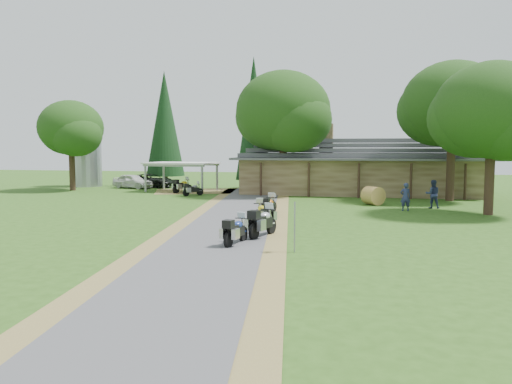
% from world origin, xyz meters
% --- Properties ---
extents(ground, '(120.00, 120.00, 0.00)m').
position_xyz_m(ground, '(0.00, 0.00, 0.00)').
color(ground, '#294B15').
rests_on(ground, ground).
extents(driveway, '(51.95, 51.95, 0.00)m').
position_xyz_m(driveway, '(-0.50, 4.00, 0.00)').
color(driveway, '#49494B').
rests_on(driveway, ground).
extents(lodge, '(21.40, 9.40, 4.90)m').
position_xyz_m(lodge, '(6.00, 24.00, 2.45)').
color(lodge, brown).
rests_on(lodge, ground).
extents(silo, '(3.34, 3.34, 6.51)m').
position_xyz_m(silo, '(-22.05, 26.24, 3.26)').
color(silo, gray).
rests_on(silo, ground).
extents(carport, '(6.56, 4.70, 2.69)m').
position_xyz_m(carport, '(-10.05, 22.46, 1.34)').
color(carport, silver).
rests_on(carport, ground).
extents(car_white_sedan, '(3.70, 5.84, 1.81)m').
position_xyz_m(car_white_sedan, '(-16.06, 24.71, 0.90)').
color(car_white_sedan, silver).
rests_on(car_white_sedan, ground).
extents(car_dark_suv, '(2.85, 5.67, 2.09)m').
position_xyz_m(car_dark_suv, '(-14.77, 26.08, 1.05)').
color(car_dark_suv, black).
rests_on(car_dark_suv, ground).
extents(motorcycle_row_a, '(0.93, 1.93, 1.26)m').
position_xyz_m(motorcycle_row_a, '(1.17, -1.40, 0.63)').
color(motorcycle_row_a, navy).
rests_on(motorcycle_row_a, ground).
extents(motorcycle_row_b, '(1.26, 2.23, 1.45)m').
position_xyz_m(motorcycle_row_b, '(1.91, 0.60, 0.73)').
color(motorcycle_row_b, '#B6BABF').
rests_on(motorcycle_row_b, ground).
extents(motorcycle_row_c, '(1.61, 2.02, 1.36)m').
position_xyz_m(motorcycle_row_c, '(1.30, 3.78, 0.68)').
color(motorcycle_row_c, yellow).
rests_on(motorcycle_row_c, ground).
extents(motorcycle_row_d, '(0.76, 2.01, 1.36)m').
position_xyz_m(motorcycle_row_d, '(1.03, 6.86, 0.68)').
color(motorcycle_row_d, '#C36219').
rests_on(motorcycle_row_d, ground).
extents(motorcycle_row_e, '(0.84, 1.73, 1.13)m').
position_xyz_m(motorcycle_row_e, '(0.72, 9.02, 0.57)').
color(motorcycle_row_e, black).
rests_on(motorcycle_row_e, ground).
extents(motorcycle_carport_a, '(1.48, 2.14, 1.40)m').
position_xyz_m(motorcycle_carport_a, '(-9.41, 20.87, 0.70)').
color(motorcycle_carport_a, yellow).
rests_on(motorcycle_carport_a, ground).
extents(motorcycle_carport_b, '(1.53, 1.70, 1.18)m').
position_xyz_m(motorcycle_carport_b, '(-7.60, 18.51, 0.59)').
color(motorcycle_carport_b, slate).
rests_on(motorcycle_carport_b, ground).
extents(person_a, '(0.66, 0.52, 2.10)m').
position_xyz_m(person_a, '(8.95, 11.64, 1.05)').
color(person_a, navy).
rests_on(person_a, ground).
extents(person_b, '(0.64, 0.46, 2.22)m').
position_xyz_m(person_b, '(10.84, 13.43, 1.11)').
color(person_b, navy).
rests_on(person_b, ground).
extents(hay_bale, '(1.75, 1.73, 1.29)m').
position_xyz_m(hay_bale, '(7.03, 14.71, 0.65)').
color(hay_bale, '#A67D3D').
rests_on(hay_bale, ground).
extents(sign_post, '(0.35, 0.06, 1.95)m').
position_xyz_m(sign_post, '(3.74, -2.45, 0.98)').
color(sign_post, gray).
rests_on(sign_post, ground).
extents(oak_lodge_left, '(7.92, 7.92, 11.46)m').
position_xyz_m(oak_lodge_left, '(-0.33, 20.69, 5.73)').
color(oak_lodge_left, '#17330F').
rests_on(oak_lodge_left, ground).
extents(oak_lodge_right, '(7.50, 7.50, 11.77)m').
position_xyz_m(oak_lodge_right, '(12.78, 18.77, 5.89)').
color(oak_lodge_right, '#17330F').
rests_on(oak_lodge_right, ground).
extents(oak_driveway, '(6.76, 6.76, 10.01)m').
position_xyz_m(oak_driveway, '(13.67, 10.78, 5.00)').
color(oak_driveway, '#17330F').
rests_on(oak_driveway, ground).
extents(oak_silo, '(5.99, 5.99, 9.54)m').
position_xyz_m(oak_silo, '(-20.55, 21.31, 4.77)').
color(oak_silo, '#17330F').
rests_on(oak_silo, ground).
extents(cedar_near, '(3.52, 3.52, 12.82)m').
position_xyz_m(cedar_near, '(-4.12, 26.51, 6.41)').
color(cedar_near, black).
rests_on(cedar_near, ground).
extents(cedar_far, '(4.05, 4.05, 12.10)m').
position_xyz_m(cedar_far, '(-14.23, 28.80, 6.05)').
color(cedar_far, black).
rests_on(cedar_far, ground).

